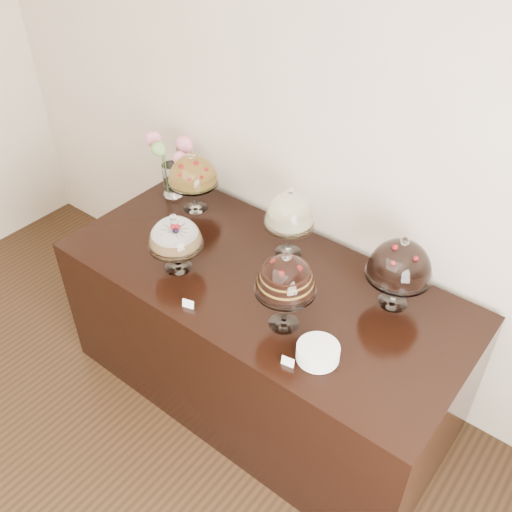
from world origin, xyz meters
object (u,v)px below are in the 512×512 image
Objects in this scene: plate_stack at (318,353)px; cake_stand_sugar_sponge at (175,235)px; cake_stand_dark_choco at (401,262)px; cake_stand_cheesecake at (290,213)px; cake_stand_fruit_tart at (193,173)px; cake_stand_choco_layer at (286,278)px; display_counter at (261,337)px; flower_vase at (171,160)px.

cake_stand_sugar_sponge is at bearing 175.49° from plate_stack.
cake_stand_cheesecake is at bearing 179.74° from cake_stand_dark_choco.
cake_stand_fruit_tart is (-0.70, 0.01, -0.02)m from cake_stand_cheesecake.
cake_stand_choco_layer is at bearing 0.80° from cake_stand_sugar_sponge.
cake_stand_dark_choco is at bearing 22.57° from display_counter.
plate_stack is (0.93, -0.07, -0.17)m from cake_stand_sugar_sponge.
cake_stand_sugar_sponge is at bearing -43.62° from flower_vase.
plate_stack is (1.25, -0.54, -0.21)m from cake_stand_fruit_tart.
cake_stand_cheesecake is (-0.30, 0.46, -0.02)m from cake_stand_choco_layer.
flower_vase is (-1.22, 0.50, -0.05)m from cake_stand_choco_layer.
cake_stand_fruit_tart reaches higher than cake_stand_sugar_sponge.
plate_stack is at bearing -99.73° from cake_stand_dark_choco.
display_counter is 5.31× the size of cake_stand_cheesecake.
cake_stand_choco_layer reaches higher than cake_stand_sugar_sponge.
cake_stand_sugar_sponge is at bearing -179.20° from cake_stand_choco_layer.
cake_stand_dark_choco is 0.59m from plate_stack.
flower_vase is at bearing 158.40° from plate_stack.
cake_stand_sugar_sponge is 0.82× the size of cake_stand_cheesecake.
cake_stand_choco_layer is (0.28, -0.19, 0.74)m from display_counter.
plate_stack is at bearing -4.51° from cake_stand_sugar_sponge.
plate_stack is at bearing -27.74° from display_counter.
cake_stand_cheesecake reaches higher than cake_stand_dark_choco.
cake_stand_fruit_tart is (-1.34, 0.01, -0.01)m from cake_stand_dark_choco.
plate_stack is (0.25, -0.08, -0.25)m from cake_stand_choco_layer.
flower_vase is (-0.94, 0.30, 0.69)m from display_counter.
cake_stand_cheesecake is (-0.02, 0.26, 0.71)m from display_counter.
cake_stand_cheesecake reaches higher than cake_stand_fruit_tart.
cake_stand_dark_choco is 1.05× the size of cake_stand_fruit_tart.
cake_stand_fruit_tart is 0.22m from flower_vase.
plate_stack is at bearing -23.55° from cake_stand_fruit_tart.
cake_stand_cheesecake is at bearing -2.59° from flower_vase.
cake_stand_sugar_sponge is 0.83× the size of flower_vase.
cake_stand_cheesecake is (0.38, 0.46, 0.05)m from cake_stand_sugar_sponge.
flower_vase reaches higher than cake_stand_dark_choco.
cake_stand_dark_choco is at bearing 24.25° from cake_stand_sugar_sponge.
display_counter is at bearing -157.43° from cake_stand_dark_choco.
plate_stack is (0.55, -0.54, -0.23)m from cake_stand_cheesecake.
cake_stand_choco_layer is at bearing -126.78° from cake_stand_dark_choco.
cake_stand_dark_choco is at bearing 53.22° from cake_stand_choco_layer.
cake_stand_choco_layer reaches higher than plate_stack.
display_counter is 5.13× the size of cake_stand_choco_layer.
cake_stand_sugar_sponge is 0.79× the size of cake_stand_choco_layer.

